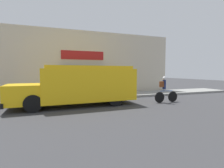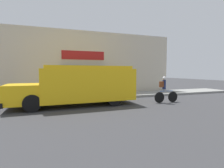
% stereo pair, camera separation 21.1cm
% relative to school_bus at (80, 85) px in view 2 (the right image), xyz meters
% --- Properties ---
extents(ground_plane, '(70.00, 70.00, 0.00)m').
position_rel_school_bus_xyz_m(ground_plane, '(0.33, 1.56, -1.20)').
color(ground_plane, '#38383A').
extents(sidewalk, '(28.00, 2.50, 0.17)m').
position_rel_school_bus_xyz_m(sidewalk, '(0.33, 2.81, -1.11)').
color(sidewalk, gray).
rests_on(sidewalk, ground_plane).
extents(storefront, '(17.84, 0.94, 5.33)m').
position_rel_school_bus_xyz_m(storefront, '(0.34, 4.32, 1.46)').
color(storefront, beige).
rests_on(storefront, ground_plane).
extents(school_bus, '(6.99, 2.63, 2.30)m').
position_rel_school_bus_xyz_m(school_bus, '(0.00, 0.00, 0.00)').
color(school_bus, yellow).
rests_on(school_bus, ground_plane).
extents(cyclist, '(1.67, 0.22, 1.66)m').
position_rel_school_bus_xyz_m(cyclist, '(5.20, -0.95, -0.40)').
color(cyclist, black).
rests_on(cyclist, ground_plane).
extents(trash_bin, '(0.64, 0.64, 0.85)m').
position_rel_school_bus_xyz_m(trash_bin, '(1.31, 3.22, -0.60)').
color(trash_bin, '#38383D').
rests_on(trash_bin, sidewalk).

